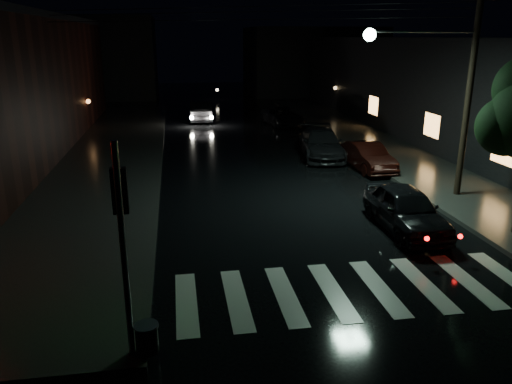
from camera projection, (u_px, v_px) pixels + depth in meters
name	position (u px, v px, depth m)	size (l,w,h in m)	color
ground	(239.00, 310.00, 11.53)	(120.00, 120.00, 0.00)	black
sidewalk_left	(99.00, 167.00, 23.93)	(6.00, 44.00, 0.15)	#282826
sidewalk_right	(393.00, 155.00, 26.23)	(4.00, 44.00, 0.15)	#282826
building_right	(479.00, 89.00, 30.20)	(10.00, 40.00, 6.00)	black
building_far_left	(86.00, 57.00, 51.20)	(14.00, 10.00, 8.00)	black
building_far_right	(312.00, 61.00, 55.03)	(14.00, 10.00, 7.00)	black
crosswalk	(356.00, 289.00, 12.46)	(9.00, 3.00, 0.01)	beige
signal_pole_corner	(135.00, 287.00, 9.37)	(0.68, 0.61, 4.20)	slate
utility_pole	(454.00, 78.00, 18.11)	(4.92, 0.44, 8.00)	black
parked_car_a	(406.00, 209.00, 16.09)	(1.69, 4.19, 1.43)	black
parked_car_b	(367.00, 157.00, 23.45)	(1.37, 3.92, 1.29)	black
parked_car_c	(321.00, 143.00, 25.96)	(2.02, 4.97, 1.44)	black
parked_car_d	(283.00, 116.00, 35.33)	(2.11, 4.58, 1.27)	black
oncoming_car	(202.00, 111.00, 37.18)	(1.57, 4.52, 1.49)	black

